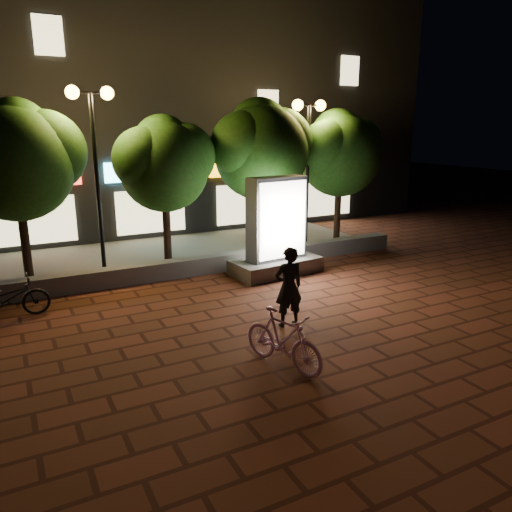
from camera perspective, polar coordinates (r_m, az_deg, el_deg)
ground at (r=10.75m, az=-3.84°, el=-8.30°), size 80.00×80.00×0.00m
retaining_wall at (r=14.22m, az=-10.37°, el=-1.59°), size 16.00×0.45×0.50m
sidewalk at (r=16.60m, az=-12.92°, el=-0.08°), size 16.00×5.00×0.08m
building_block at (r=22.42m, az=-18.17°, el=16.19°), size 28.00×8.12×11.30m
tree_left at (r=14.56m, az=-26.04°, el=10.35°), size 3.60×3.00×4.89m
tree_mid at (r=15.24m, az=-10.57°, el=10.86°), size 3.24×2.70×4.50m
tree_right at (r=16.50m, az=0.67°, el=12.62°), size 3.72×3.10×5.07m
tree_far_right at (r=18.23m, az=9.76°, el=12.01°), size 3.48×2.90×4.76m
street_lamp_left at (r=14.48m, az=-18.39°, el=13.39°), size 1.26×0.36×5.18m
street_lamp_right at (r=17.10m, az=6.11°, el=13.72°), size 1.26×0.36×4.98m
ad_kiosk at (r=14.28m, az=2.36°, el=2.43°), size 2.74×1.58×2.83m
scooter_pink at (r=8.90m, az=3.15°, el=-9.66°), size 1.03×1.86×1.07m
rider at (r=10.57m, az=3.81°, el=-3.60°), size 0.67×0.47×1.77m
scooter_parked at (r=12.36m, az=-27.01°, el=-4.46°), size 1.85×0.71×0.96m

